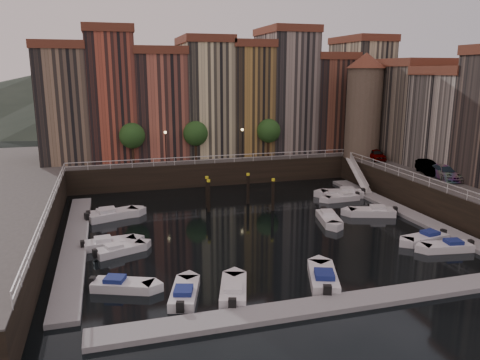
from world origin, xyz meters
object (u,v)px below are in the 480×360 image
object	(u,v)px
car_b	(429,168)
gangway	(358,173)
boat_left_0	(121,285)
boat_left_2	(109,243)
car_a	(376,155)
mooring_pilings	(234,194)
car_c	(445,173)
corner_tower	(364,104)
boat_left_1	(119,250)

from	to	relation	value
car_b	gangway	bearing A→B (deg)	140.84
boat_left_0	boat_left_2	size ratio (longest dim) A/B	0.97
gangway	boat_left_0	size ratio (longest dim) A/B	1.90
car_a	car_b	distance (m)	9.28
mooring_pilings	car_c	world-z (taller)	car_c
corner_tower	boat_left_0	world-z (taller)	corner_tower
boat_left_0	boat_left_2	bearing A→B (deg)	116.66
boat_left_0	car_a	bearing A→B (deg)	55.93
gangway	boat_left_1	bearing A→B (deg)	-154.47
gangway	car_a	distance (m)	4.41
gangway	car_c	distance (m)	11.21
mooring_pilings	boat_left_0	xyz separation A→B (m)	(-12.43, -16.51, -1.32)
corner_tower	boat_left_0	xyz separation A→B (m)	(-32.72, -25.42, -9.86)
boat_left_0	gangway	bearing A→B (deg)	56.70
mooring_pilings	boat_left_2	bearing A→B (deg)	-148.31
boat_left_2	car_c	size ratio (longest dim) A/B	0.89
car_c	mooring_pilings	bearing A→B (deg)	178.64
corner_tower	car_b	size ratio (longest dim) A/B	2.84
car_a	gangway	bearing A→B (deg)	-140.32
mooring_pilings	corner_tower	bearing A→B (deg)	23.72
boat_left_1	car_b	bearing A→B (deg)	-9.34
car_a	mooring_pilings	bearing A→B (deg)	-151.08
boat_left_2	car_b	size ratio (longest dim) A/B	0.93
car_a	car_c	xyz separation A→B (m)	(1.04, -11.91, 0.04)
boat_left_1	car_a	bearing A→B (deg)	5.13
boat_left_2	car_c	bearing A→B (deg)	-1.97
corner_tower	boat_left_1	distance (m)	38.91
car_a	car_b	world-z (taller)	car_b
car_c	car_a	bearing A→B (deg)	107.99
boat_left_2	car_a	distance (m)	37.19
mooring_pilings	car_a	xyz separation A→B (m)	(20.96, 6.26, 2.05)
boat_left_1	car_a	distance (m)	37.16
corner_tower	gangway	distance (m)	9.86
mooring_pilings	car_a	bearing A→B (deg)	16.64
mooring_pilings	boat_left_1	world-z (taller)	mooring_pilings
boat_left_1	mooring_pilings	bearing A→B (deg)	17.77
gangway	boat_left_2	distance (m)	33.06
gangway	car_c	bearing A→B (deg)	-65.36
boat_left_0	car_c	bearing A→B (deg)	39.16
corner_tower	car_a	xyz separation A→B (m)	(0.68, -2.65, -6.49)
mooring_pilings	boat_left_2	world-z (taller)	mooring_pilings
car_a	car_c	bearing A→B (deg)	-72.75
boat_left_1	car_c	distance (m)	34.79
boat_left_0	car_b	bearing A→B (deg)	43.12
boat_left_2	car_b	distance (m)	35.71
car_b	car_c	bearing A→B (deg)	-71.39
corner_tower	mooring_pilings	size ratio (longest dim) A/B	1.98
corner_tower	boat_left_2	size ratio (longest dim) A/B	3.04
car_a	car_c	world-z (taller)	car_c
gangway	boat_left_2	size ratio (longest dim) A/B	1.84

